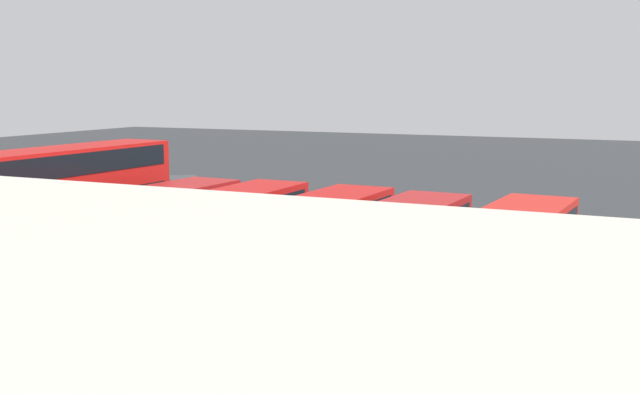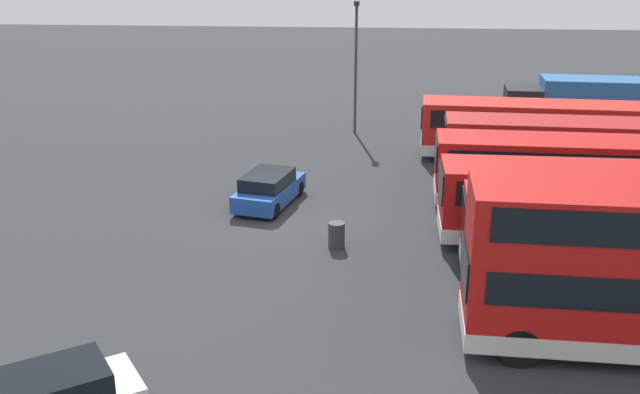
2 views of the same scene
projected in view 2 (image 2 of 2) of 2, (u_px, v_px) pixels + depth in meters
The scene contains 9 objects.
ground_plane at pixel (279, 217), 28.93m from camera, with size 140.00×140.00×0.00m, color #2D3033.
bus_single_deck_near_end at pixel (536, 129), 36.03m from camera, with size 3.29×11.51×2.95m.
bus_single_deck_second at pixel (558, 149), 32.50m from camera, with size 3.05×10.26×2.95m.
bus_single_deck_third at pixel (566, 171), 29.39m from camera, with size 2.97×10.64×2.95m.
bus_single_deck_fourth at pixel (596, 203), 25.73m from camera, with size 2.75×11.06×2.95m.
box_truck_blue at pixel (575, 104), 41.26m from camera, with size 2.99×7.65×3.20m.
car_hatchback_silver at pixel (269, 189), 30.11m from camera, with size 4.41×2.68×1.43m.
lamp_post_tall at pixel (356, 57), 40.42m from camera, with size 0.70×0.30×7.42m.
waste_bin_yellow at pixel (337, 235), 25.92m from camera, with size 0.60×0.60×0.95m, color #333338.
Camera 2 is at (26.78, 3.93, 10.36)m, focal length 40.50 mm.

